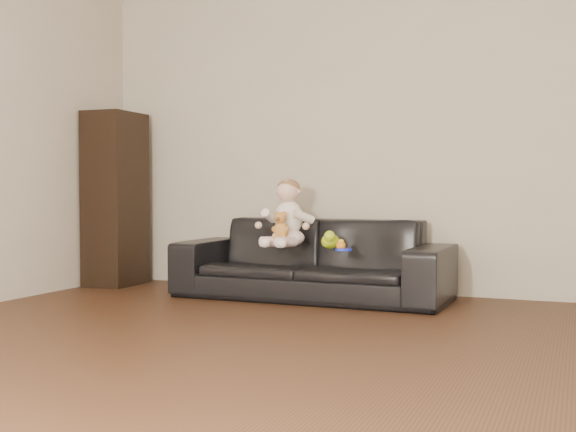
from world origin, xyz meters
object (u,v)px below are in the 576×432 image
at_px(baby, 287,217).
at_px(sofa, 312,259).
at_px(toy_blue_disc, 344,249).
at_px(toy_rattle, 341,246).
at_px(teddy_bear, 281,226).
at_px(toy_green, 330,241).
at_px(cabinet, 116,199).

bearing_deg(baby, sofa, 54.23).
distance_m(sofa, toy_blue_disc, 0.43).
relative_size(toy_rattle, toy_blue_disc, 0.57).
distance_m(sofa, toy_rattle, 0.41).
xyz_separation_m(teddy_bear, toy_green, (0.33, 0.09, -0.10)).
height_order(baby, toy_green, baby).
bearing_deg(toy_blue_disc, toy_rattle, 148.51).
distance_m(cabinet, toy_rattle, 2.11).
relative_size(sofa, teddy_bear, 10.01).
bearing_deg(toy_blue_disc, sofa, 140.29).
distance_m(sofa, cabinet, 1.81).
height_order(sofa, cabinet, cabinet).
height_order(sofa, toy_green, sofa).
height_order(toy_green, toy_blue_disc, toy_green).
bearing_deg(sofa, baby, -142.58).
xyz_separation_m(cabinet, teddy_bear, (1.62, -0.35, -0.18)).
height_order(sofa, toy_rattle, sofa).
bearing_deg(cabinet, sofa, -5.68).
bearing_deg(toy_green, cabinet, 172.43).
xyz_separation_m(teddy_bear, toy_rattle, (0.44, -0.00, -0.12)).
xyz_separation_m(cabinet, toy_green, (1.95, -0.26, -0.28)).
bearing_deg(toy_green, teddy_bear, -164.13).
bearing_deg(toy_rattle, toy_blue_disc, -31.49).
distance_m(baby, toy_blue_disc, 0.54).
bearing_deg(sofa, cabinet, 178.01).
relative_size(baby, toy_green, 3.19).
relative_size(teddy_bear, toy_blue_disc, 1.71).
distance_m(baby, toy_green, 0.38).
bearing_deg(baby, toy_blue_disc, -0.92).
distance_m(teddy_bear, toy_green, 0.36).
height_order(sofa, toy_blue_disc, sofa).
distance_m(sofa, teddy_bear, 0.38).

